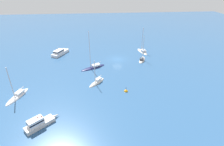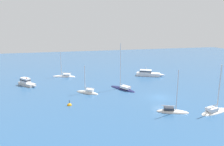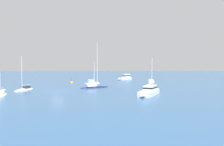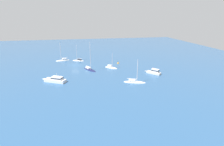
# 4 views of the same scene
# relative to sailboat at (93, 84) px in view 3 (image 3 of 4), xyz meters

# --- Properties ---
(ground_plane) EXTENTS (162.57, 162.57, 0.00)m
(ground_plane) POSITION_rel_sailboat_xyz_m (6.41, 13.17, -0.12)
(ground_plane) COLOR #2D5684
(sailboat) EXTENTS (4.22, 4.70, 6.27)m
(sailboat) POSITION_rel_sailboat_xyz_m (0.00, 0.00, 0.00)
(sailboat) COLOR silver
(sailboat) RESTS_ON ground
(sailboat_1) EXTENTS (7.01, 4.97, 10.35)m
(sailboat_1) POSITION_rel_sailboat_xyz_m (-0.75, 7.97, 0.06)
(sailboat_1) COLOR #191E4C
(sailboat_1) RESTS_ON ground
(launch) EXTENTS (5.15, 4.63, 1.98)m
(launch) POSITION_rel_sailboat_xyz_m (-9.50, -12.81, 0.61)
(launch) COLOR silver
(launch) RESTS_ON ground
(launch_1) EXTENTS (5.00, 7.68, 2.71)m
(launch_1) POSITION_rel_sailboat_xyz_m (-11.06, 18.77, 0.57)
(launch_1) COLOR white
(launch_1) RESTS_ON ground
(sailboat_2) EXTENTS (3.58, 6.52, 7.39)m
(sailboat_2) POSITION_rel_sailboat_xyz_m (-16.06, -3.96, 0.01)
(sailboat_2) COLOR white
(sailboat_2) RESTS_ON ground
(yacht) EXTENTS (3.47, 5.29, 7.45)m
(yacht) POSITION_rel_sailboat_xyz_m (13.45, 11.72, -0.01)
(yacht) COLOR silver
(yacht) RESTS_ON ground
(ketch) EXTENTS (3.12, 6.13, 8.11)m
(ketch) POSITION_rel_sailboat_xyz_m (15.21, 18.27, 0.06)
(ketch) COLOR silver
(ketch) RESTS_ON ground
(channel_buoy) EXTENTS (0.81, 0.81, 1.41)m
(channel_buoy) POSITION_rel_sailboat_xyz_m (6.05, -4.12, -0.11)
(channel_buoy) COLOR orange
(channel_buoy) RESTS_ON ground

